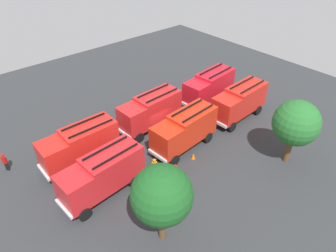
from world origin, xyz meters
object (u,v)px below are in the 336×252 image
object	(u,v)px
firefighter_0	(5,161)
tree_0	(296,123)
fire_truck_1	(150,110)
fire_truck_3	(240,101)
fire_truck_5	(102,174)
fire_truck_0	(209,86)
firefighter_3	(175,172)
fire_truck_2	(80,144)
firefighter_1	(159,129)
tree_1	(162,195)
traffic_cone_0	(193,156)
fire_truck_4	(185,129)
firefighter_2	(155,166)

from	to	relation	value
firefighter_0	tree_0	bearing A→B (deg)	-70.78
fire_truck_1	firefighter_0	world-z (taller)	fire_truck_1
fire_truck_3	fire_truck_5	distance (m)	17.46
fire_truck_3	fire_truck_1	bearing A→B (deg)	-32.25
fire_truck_0	fire_truck_1	world-z (taller)	same
fire_truck_0	firefighter_3	size ratio (longest dim) A/B	4.56
fire_truck_0	fire_truck_3	xyz separation A→B (m)	(0.06, 4.59, 0.00)
tree_0	fire_truck_2	bearing A→B (deg)	-40.39
firefighter_1	tree_1	distance (m)	12.40
firefighter_3	fire_truck_2	bearing A→B (deg)	61.80
tree_1	traffic_cone_0	distance (m)	9.86
fire_truck_1	fire_truck_2	world-z (taller)	same
firefighter_1	firefighter_3	size ratio (longest dim) A/B	1.07
fire_truck_2	tree_1	distance (m)	11.23
fire_truck_5	firefighter_1	xyz separation A→B (m)	(-8.29, -2.92, -1.19)
fire_truck_0	fire_truck_5	xyz separation A→B (m)	(17.52, 4.45, 0.00)
fire_truck_5	fire_truck_2	bearing A→B (deg)	-98.95
fire_truck_1	firefighter_1	distance (m)	2.38
fire_truck_4	fire_truck_5	size ratio (longest dim) A/B	1.00
fire_truck_0	tree_1	world-z (taller)	tree_1
fire_truck_4	traffic_cone_0	world-z (taller)	fire_truck_4
firefighter_1	tree_1	size ratio (longest dim) A/B	0.27
firefighter_2	traffic_cone_0	world-z (taller)	firefighter_2
firefighter_0	firefighter_2	distance (m)	13.47
tree_0	traffic_cone_0	size ratio (longest dim) A/B	10.65
fire_truck_4	fire_truck_5	bearing A→B (deg)	-3.37
firefighter_1	traffic_cone_0	size ratio (longest dim) A/B	2.88
fire_truck_0	firefighter_3	bearing A→B (deg)	26.10
fire_truck_2	tree_0	size ratio (longest dim) A/B	1.13
firefighter_0	firefighter_3	world-z (taller)	firefighter_0
fire_truck_5	traffic_cone_0	xyz separation A→B (m)	(-8.61, 1.84, -1.85)
firefighter_1	firefighter_2	world-z (taller)	firefighter_2
firefighter_0	fire_truck_0	bearing A→B (deg)	-41.79
fire_truck_1	fire_truck_2	distance (m)	8.42
fire_truck_1	fire_truck_3	distance (m)	9.97
firefighter_1	fire_truck_5	bearing A→B (deg)	-161.30
fire_truck_5	firefighter_3	world-z (taller)	fire_truck_5
fire_truck_0	firefighter_3	xyz separation A→B (m)	(12.05, 7.20, -1.26)
firefighter_0	tree_1	world-z (taller)	tree_1
fire_truck_2	fire_truck_3	world-z (taller)	same
fire_truck_1	traffic_cone_0	xyz separation A→B (m)	(0.25, 6.74, -1.85)
fire_truck_1	firefighter_1	world-z (taller)	fire_truck_1
fire_truck_0	tree_0	size ratio (longest dim) A/B	1.16
fire_truck_4	firefighter_3	distance (m)	4.84
fire_truck_1	firefighter_3	xyz separation A→B (m)	(3.39, 7.64, -1.26)
fire_truck_1	tree_0	world-z (taller)	tree_0
fire_truck_1	traffic_cone_0	world-z (taller)	fire_truck_1
fire_truck_5	firefighter_2	size ratio (longest dim) A/B	4.12
fire_truck_4	tree_1	xyz separation A→B (m)	(8.34, 6.47, 2.21)
fire_truck_1	firefighter_3	world-z (taller)	fire_truck_1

